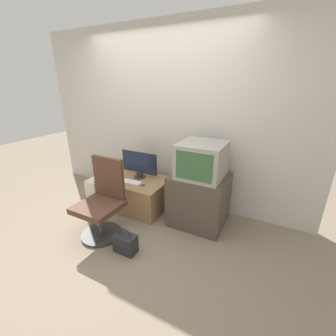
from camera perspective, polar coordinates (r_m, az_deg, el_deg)
name	(u,v)px	position (r m, az deg, el deg)	size (l,w,h in m)	color
ground_plane	(113,242)	(2.93, -13.76, -17.76)	(12.00, 12.00, 0.00)	#7F705B
wall_back	(165,118)	(3.42, -0.85, 12.48)	(4.40, 0.05, 2.60)	beige
desk	(135,192)	(3.50, -8.29, -6.13)	(0.98, 0.69, 0.45)	#937047
side_stand	(199,199)	(3.05, 7.83, -7.81)	(0.71, 0.62, 0.70)	#4C4238
main_monitor	(139,164)	(3.37, -7.32, 0.89)	(0.60, 0.17, 0.40)	#2D2D2D
keyboard	(132,182)	(3.29, -9.25, -3.56)	(0.30, 0.13, 0.01)	white
mouse	(143,185)	(3.17, -6.33, -4.26)	(0.06, 0.04, 0.03)	#4C4C51
crt_tv	(202,160)	(2.79, 8.60, 2.04)	(0.54, 0.55, 0.43)	gray
office_chair	(102,203)	(2.90, -16.34, -8.62)	(0.50, 0.50, 0.97)	#333333
cardboard_box_lower	(95,190)	(3.85, -18.01, -5.24)	(0.21, 0.23, 0.35)	beige
handbag	(125,243)	(2.70, -10.76, -18.24)	(0.25, 0.15, 0.31)	#232328
book	(83,207)	(3.75, -20.87, -9.14)	(0.20, 0.17, 0.02)	#2D6638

